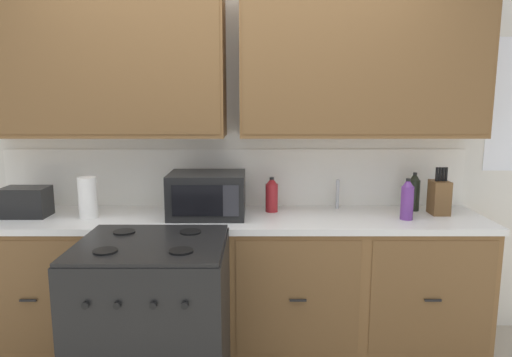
% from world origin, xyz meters
% --- Properties ---
extents(wall_unit, '(4.40, 0.40, 2.59)m').
position_xyz_m(wall_unit, '(0.00, 0.50, 1.67)').
color(wall_unit, silver).
rests_on(wall_unit, ground_plane).
extents(counter_run, '(3.23, 0.64, 0.91)m').
position_xyz_m(counter_run, '(0.00, 0.30, 0.47)').
color(counter_run, black).
rests_on(counter_run, ground_plane).
extents(stove_range, '(0.76, 0.68, 0.95)m').
position_xyz_m(stove_range, '(-0.39, -0.33, 0.47)').
color(stove_range, black).
rests_on(stove_range, ground_plane).
extents(microwave, '(0.48, 0.37, 0.28)m').
position_xyz_m(microwave, '(-0.16, 0.30, 1.05)').
color(microwave, black).
rests_on(microwave, counter_run).
extents(toaster, '(0.28, 0.18, 0.19)m').
position_xyz_m(toaster, '(-1.32, 0.29, 1.01)').
color(toaster, black).
rests_on(toaster, counter_run).
extents(knife_block, '(0.11, 0.14, 0.31)m').
position_xyz_m(knife_block, '(1.34, 0.35, 1.03)').
color(knife_block, brown).
rests_on(knife_block, counter_run).
extents(sink_faucet, '(0.02, 0.02, 0.20)m').
position_xyz_m(sink_faucet, '(0.71, 0.51, 1.01)').
color(sink_faucet, '#B2B5BA').
rests_on(sink_faucet, counter_run).
extents(paper_towel_roll, '(0.12, 0.12, 0.26)m').
position_xyz_m(paper_towel_roll, '(-0.91, 0.26, 1.04)').
color(paper_towel_roll, white).
rests_on(paper_towel_roll, counter_run).
extents(bottle_dark, '(0.08, 0.08, 0.26)m').
position_xyz_m(bottle_dark, '(1.21, 0.45, 1.04)').
color(bottle_dark, black).
rests_on(bottle_dark, counter_run).
extents(bottle_red, '(0.08, 0.08, 0.23)m').
position_xyz_m(bottle_red, '(0.26, 0.42, 1.03)').
color(bottle_red, maroon).
rests_on(bottle_red, counter_run).
extents(bottle_violet, '(0.08, 0.08, 0.26)m').
position_xyz_m(bottle_violet, '(1.09, 0.22, 1.04)').
color(bottle_violet, '#663384').
rests_on(bottle_violet, counter_run).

